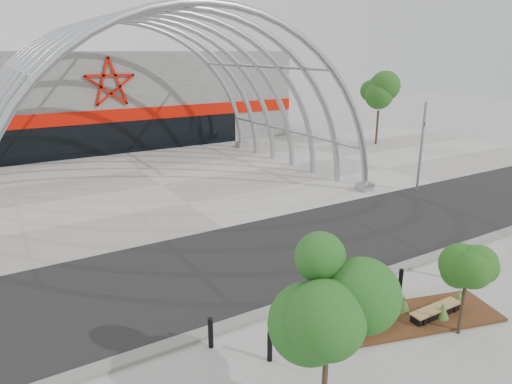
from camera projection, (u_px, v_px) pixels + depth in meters
name	position (u px, v px, depth m)	size (l,w,h in m)	color
ground	(316.00, 293.00, 15.77)	(140.00, 140.00, 0.00)	gray
road	(262.00, 256.00, 18.63)	(140.00, 7.00, 0.02)	black
forecourt	(161.00, 185.00, 28.44)	(60.00, 17.00, 0.04)	gray
kerb	(320.00, 295.00, 15.54)	(60.00, 0.50, 0.12)	slate
arena_building	(91.00, 97.00, 41.94)	(34.00, 15.24, 8.00)	#63635E
vault_canopy	(161.00, 185.00, 28.44)	(20.80, 15.80, 20.36)	#9EA2A8
planting_bed	(403.00, 315.00, 14.15)	(6.25, 3.41, 0.63)	#3E210F
signal_pole	(421.00, 146.00, 26.41)	(0.15, 0.74, 5.27)	gray
street_tree_0	(329.00, 299.00, 9.68)	(1.81, 1.81, 4.14)	#2D2317
street_tree_1	(468.00, 266.00, 12.88)	(1.29, 1.29, 3.05)	black
bench_0	(366.00, 326.00, 13.48)	(2.19, 0.52, 0.46)	black
bench_1	(435.00, 313.00, 14.19)	(1.93, 0.44, 0.40)	black
bollard_0	(211.00, 333.00, 12.75)	(0.15, 0.15, 0.92)	black
bollard_1	(270.00, 346.00, 12.20)	(0.14, 0.14, 0.88)	black
bollard_2	(396.00, 293.00, 14.83)	(0.15, 0.15, 0.92)	black
bollard_3	(400.00, 282.00, 15.53)	(0.15, 0.15, 0.95)	black
bollard_4	(457.00, 265.00, 16.58)	(0.17, 0.17, 1.09)	black
bg_tree_1	(379.00, 96.00, 39.60)	(2.70, 2.70, 5.91)	#302016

